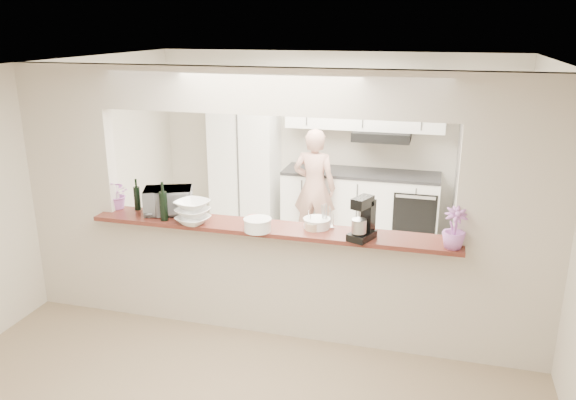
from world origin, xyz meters
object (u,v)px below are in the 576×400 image
at_px(refrigerator, 485,188).
at_px(stand_mixer, 363,220).
at_px(toaster_oven, 168,201).
at_px(person, 314,188).

bearing_deg(refrigerator, stand_mixer, -113.20).
xyz_separation_m(refrigerator, stand_mixer, (-1.20, -2.79, 0.41)).
distance_m(refrigerator, stand_mixer, 3.06).
bearing_deg(refrigerator, toaster_oven, -140.04).
xyz_separation_m(toaster_oven, stand_mixer, (1.91, -0.19, 0.04)).
relative_size(toaster_oven, stand_mixer, 1.19).
distance_m(toaster_oven, person, 2.48).
xyz_separation_m(refrigerator, toaster_oven, (-3.10, -2.60, 0.36)).
bearing_deg(toaster_oven, refrigerator, 18.33).
bearing_deg(refrigerator, person, -170.77).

